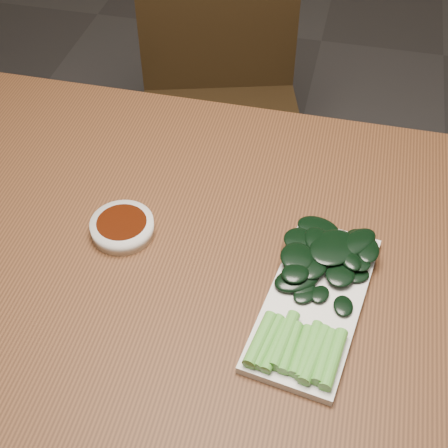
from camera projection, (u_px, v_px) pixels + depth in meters
ground at (226, 445)px, 1.58m from camera, size 6.00×6.00×0.00m
table at (226, 278)px, 1.08m from camera, size 1.40×0.80×0.75m
chair_far at (221, 99)px, 1.77m from camera, size 0.56×0.56×0.89m
sauce_bowl at (122, 227)px, 1.05m from camera, size 0.11×0.11×0.03m
serving_plate at (314, 302)px, 0.95m from camera, size 0.18×0.33×0.01m
gai_lan at (314, 288)px, 0.95m from camera, size 0.18×0.33×0.02m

